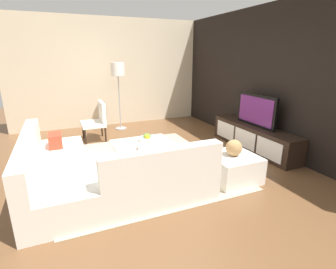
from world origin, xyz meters
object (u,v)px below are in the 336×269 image
object	(u,v)px
sectional_couch	(93,174)
floor_lamp	(118,73)
decorative_ball	(234,148)
television	(256,110)
book_stack	(142,148)
coffee_table	(145,154)
fruit_bowl	(147,138)
accent_chair_near	(97,119)
media_console	(253,137)
ottoman	(232,167)

from	to	relation	value
sectional_couch	floor_lamp	bearing A→B (deg)	160.39
sectional_couch	decorative_ball	xyz separation A→B (m)	(0.43, 2.03, 0.25)
television	decorative_ball	bearing A→B (deg)	-52.26
decorative_ball	book_stack	size ratio (longest dim) A/B	1.36
coffee_table	fruit_bowl	world-z (taller)	fruit_bowl
sectional_couch	accent_chair_near	bearing A→B (deg)	169.93
sectional_couch	media_console	bearing A→B (deg)	98.96
accent_chair_near	fruit_bowl	size ratio (longest dim) A/B	3.11
ottoman	floor_lamp	bearing A→B (deg)	-165.25
sectional_couch	coffee_table	distance (m)	1.13
decorative_ball	sectional_couch	bearing A→B (deg)	-102.10
sectional_couch	decorative_ball	world-z (taller)	sectional_couch
floor_lamp	book_stack	bearing A→B (deg)	-5.50
ottoman	accent_chair_near	bearing A→B (deg)	-150.44
media_console	decorative_ball	size ratio (longest dim) A/B	8.61
floor_lamp	decorative_ball	world-z (taller)	floor_lamp
sectional_couch	coffee_table	bearing A→B (deg)	122.75
media_console	fruit_bowl	distance (m)	2.22
coffee_table	accent_chair_near	size ratio (longest dim) A/B	1.18
coffee_table	fruit_bowl	distance (m)	0.31
ottoman	decorative_ball	size ratio (longest dim) A/B	2.82
ottoman	fruit_bowl	world-z (taller)	fruit_bowl
fruit_bowl	book_stack	size ratio (longest dim) A/B	1.53
media_console	book_stack	world-z (taller)	media_console
accent_chair_near	book_stack	bearing A→B (deg)	1.86
media_console	sectional_couch	bearing A→B (deg)	-81.04
decorative_ball	book_stack	bearing A→B (deg)	-124.87
book_stack	coffee_table	bearing A→B (deg)	153.03
television	fruit_bowl	xyz separation A→B (m)	(-0.28, -2.20, -0.38)
media_console	ottoman	size ratio (longest dim) A/B	3.06
accent_chair_near	book_stack	size ratio (longest dim) A/B	4.76
floor_lamp	decorative_ball	distance (m)	3.75
coffee_table	television	bearing A→B (deg)	87.51
television	media_console	bearing A→B (deg)	-90.00
media_console	floor_lamp	bearing A→B (deg)	-140.12
accent_chair_near	book_stack	world-z (taller)	accent_chair_near
coffee_table	fruit_bowl	size ratio (longest dim) A/B	3.67
sectional_couch	accent_chair_near	xyz separation A→B (m)	(-2.39, 0.42, 0.21)
sectional_couch	fruit_bowl	xyz separation A→B (m)	(-0.79, 1.05, 0.16)
television	floor_lamp	distance (m)	3.41
coffee_table	ottoman	distance (m)	1.50
book_stack	floor_lamp	bearing A→B (deg)	174.50
television	accent_chair_near	world-z (taller)	television
floor_lamp	decorative_ball	bearing A→B (deg)	14.75
fruit_bowl	television	bearing A→B (deg)	82.82
television	coffee_table	bearing A→B (deg)	-92.49
sectional_couch	floor_lamp	world-z (taller)	floor_lamp
fruit_bowl	sectional_couch	bearing A→B (deg)	-53.16
television	ottoman	world-z (taller)	television
fruit_bowl	decorative_ball	xyz separation A→B (m)	(1.22, 0.97, 0.09)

